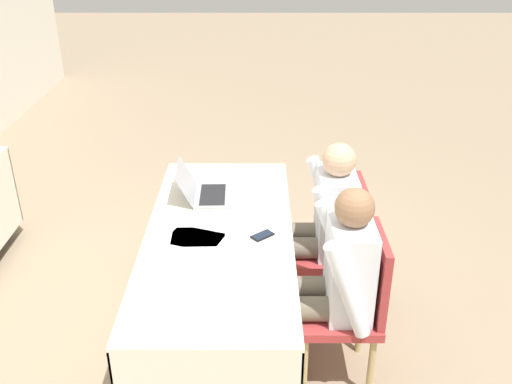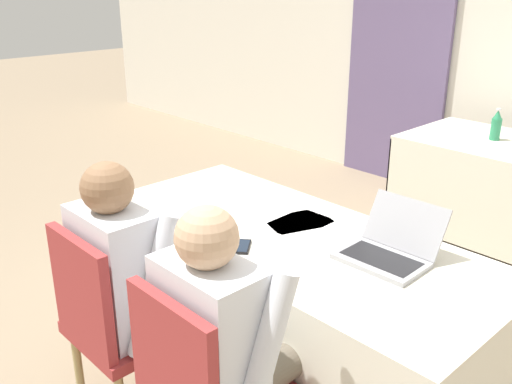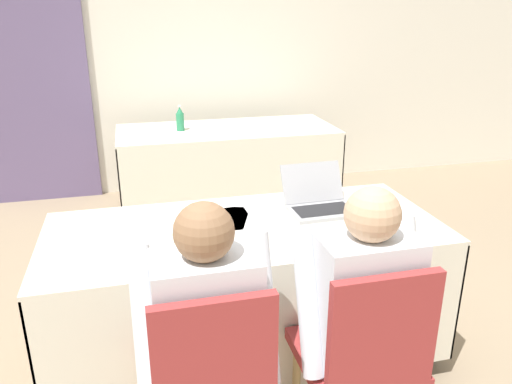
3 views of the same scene
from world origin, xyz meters
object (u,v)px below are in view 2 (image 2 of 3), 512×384
object	(u,v)px
chair_near_left	(114,320)
laptop	(388,249)
person_checkered_shirt	(133,277)
person_white_shirt	(228,340)
cell_phone	(242,247)
water_bottle	(496,126)

from	to	relation	value
chair_near_left	laptop	bearing A→B (deg)	-130.76
person_checkered_shirt	person_white_shirt	distance (m)	0.59
cell_phone	person_white_shirt	world-z (taller)	person_white_shirt
person_checkered_shirt	person_white_shirt	size ratio (longest dim) A/B	1.00
chair_near_left	person_white_shirt	distance (m)	0.62
chair_near_left	water_bottle	bearing A→B (deg)	-94.26
water_bottle	person_checkered_shirt	bearing A→B (deg)	-94.42
cell_phone	person_white_shirt	bearing A→B (deg)	-87.22
person_checkered_shirt	water_bottle	bearing A→B (deg)	-94.42
person_checkered_shirt	chair_near_left	bearing A→B (deg)	90.00
water_bottle	chair_near_left	distance (m)	2.85
water_bottle	laptop	bearing A→B (deg)	-75.80
cell_phone	person_white_shirt	size ratio (longest dim) A/B	0.12
chair_near_left	person_checkered_shirt	bearing A→B (deg)	-90.00
water_bottle	person_white_shirt	bearing A→B (deg)	-82.09
cell_phone	person_checkered_shirt	xyz separation A→B (m)	(-0.25, -0.37, -0.10)
chair_near_left	person_white_shirt	world-z (taller)	person_white_shirt
cell_phone	person_checkered_shirt	size ratio (longest dim) A/B	0.12
person_checkered_shirt	person_white_shirt	world-z (taller)	same
cell_phone	water_bottle	bearing A→B (deg)	50.93
water_bottle	person_white_shirt	xyz separation A→B (m)	(0.38, -2.72, -0.19)
water_bottle	person_white_shirt	distance (m)	2.75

